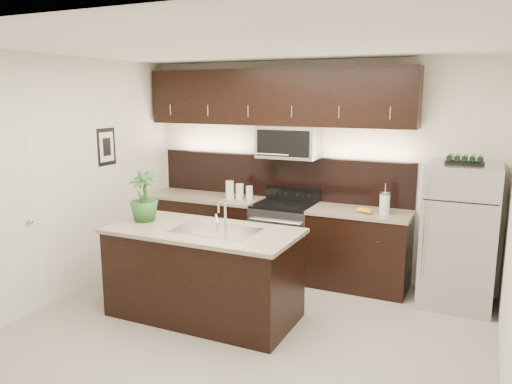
% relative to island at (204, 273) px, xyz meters
% --- Properties ---
extents(ground, '(4.50, 4.50, 0.00)m').
position_rel_island_xyz_m(ground, '(0.55, -0.20, -0.47)').
color(ground, gray).
rests_on(ground, ground).
extents(room_walls, '(4.52, 4.02, 2.71)m').
position_rel_island_xyz_m(room_walls, '(0.44, -0.24, 1.22)').
color(room_walls, silver).
rests_on(room_walls, ground).
extents(counter_run, '(3.51, 0.65, 0.94)m').
position_rel_island_xyz_m(counter_run, '(0.10, 1.49, -0.00)').
color(counter_run, black).
rests_on(counter_run, ground).
extents(upper_fixtures, '(3.49, 0.40, 1.66)m').
position_rel_island_xyz_m(upper_fixtures, '(0.12, 1.64, 1.67)').
color(upper_fixtures, black).
rests_on(upper_fixtures, counter_run).
extents(island, '(1.96, 0.96, 0.94)m').
position_rel_island_xyz_m(island, '(0.00, 0.00, 0.00)').
color(island, black).
rests_on(island, ground).
extents(sink_faucet, '(0.84, 0.50, 0.28)m').
position_rel_island_xyz_m(sink_faucet, '(0.15, 0.01, 0.48)').
color(sink_faucet, silver).
rests_on(sink_faucet, island).
extents(refrigerator, '(0.75, 0.68, 1.56)m').
position_rel_island_xyz_m(refrigerator, '(2.35, 1.43, 0.31)').
color(refrigerator, '#B2B2B7').
rests_on(refrigerator, ground).
extents(wine_rack, '(0.39, 0.24, 0.09)m').
position_rel_island_xyz_m(wine_rack, '(2.35, 1.43, 1.13)').
color(wine_rack, black).
rests_on(wine_rack, refrigerator).
extents(plant, '(0.34, 0.34, 0.54)m').
position_rel_island_xyz_m(plant, '(-0.74, 0.02, 0.74)').
color(plant, '#285823').
rests_on(plant, island).
extents(canisters, '(0.33, 0.20, 0.24)m').
position_rel_island_xyz_m(canisters, '(-0.36, 1.48, 0.57)').
color(canisters, silver).
rests_on(canisters, counter_run).
extents(french_press, '(0.12, 0.12, 0.34)m').
position_rel_island_xyz_m(french_press, '(1.54, 1.44, 0.60)').
color(french_press, silver).
rests_on(french_press, counter_run).
extents(bananas, '(0.24, 0.21, 0.06)m').
position_rel_island_xyz_m(bananas, '(1.29, 1.41, 0.50)').
color(bananas, gold).
rests_on(bananas, counter_run).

